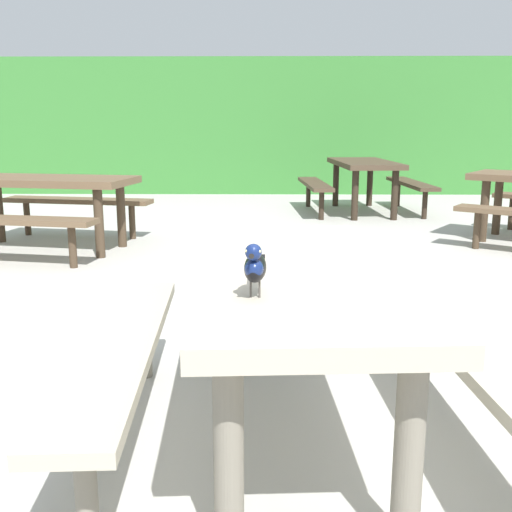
% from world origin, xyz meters
% --- Properties ---
extents(ground_plane, '(60.00, 60.00, 0.00)m').
position_xyz_m(ground_plane, '(0.00, 0.00, 0.00)').
color(ground_plane, '#B7B5AD').
extents(hedge_wall, '(28.00, 1.46, 2.39)m').
position_xyz_m(hedge_wall, '(0.00, 9.32, 1.19)').
color(hedge_wall, '#387A33').
rests_on(hedge_wall, ground).
extents(picnic_table_foreground, '(1.77, 1.84, 0.74)m').
position_xyz_m(picnic_table_foreground, '(-0.40, -0.02, 0.56)').
color(picnic_table_foreground, '#B2A893').
rests_on(picnic_table_foreground, ground).
extents(bird_grackle, '(0.08, 0.29, 0.18)m').
position_xyz_m(bird_grackle, '(-0.55, -0.49, 0.84)').
color(bird_grackle, black).
rests_on(bird_grackle, picnic_table_foreground).
extents(picnic_table_mid_right, '(1.79, 1.85, 0.74)m').
position_xyz_m(picnic_table_mid_right, '(0.89, 6.38, 0.56)').
color(picnic_table_mid_right, '#473828').
rests_on(picnic_table_mid_right, ground).
extents(picnic_table_far_centre, '(1.97, 1.95, 0.74)m').
position_xyz_m(picnic_table_far_centre, '(-2.75, 3.74, 0.56)').
color(picnic_table_far_centre, brown).
rests_on(picnic_table_far_centre, ground).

